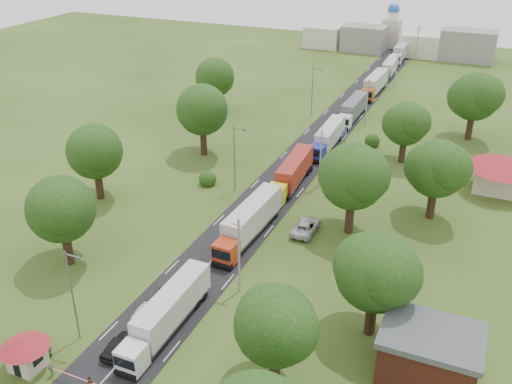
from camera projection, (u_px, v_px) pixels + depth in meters
The scene contains 41 objects.
ground at pixel (223, 248), 69.64m from camera, with size 260.00×260.00×0.00m, color #2D4115.
road at pixel (282, 183), 85.99m from camera, with size 8.00×200.00×0.04m, color black.
boom_barrier at pixel (80, 379), 49.28m from camera, with size 9.22×0.35×1.18m.
guard_booth at pixel (25, 349), 50.78m from camera, with size 4.40×4.40×3.45m.
info_sign at pixel (344, 136), 95.05m from camera, with size 0.12×3.10×4.10m.
pole_1 at pixel (239, 255), 59.84m from camera, with size 1.60×0.24×9.00m.
pole_2 at pixel (321, 158), 82.74m from camera, with size 1.60×0.24×9.00m.
pole_3 at pixel (367, 103), 105.63m from camera, with size 1.60×0.24×9.00m.
pole_4 at pixel (396, 67), 128.53m from camera, with size 1.60×0.24×9.00m.
pole_5 at pixel (417, 42), 151.43m from camera, with size 1.60×0.24×9.00m.
lamp_0 at pixel (73, 292), 52.68m from camera, with size 2.03×0.22×10.00m.
lamp_1 at pixel (235, 155), 81.30m from camera, with size 2.03×0.22×10.00m.
lamp_2 at pixel (313, 90), 109.92m from camera, with size 2.03×0.22×10.00m.
tree_2 at pixel (276, 324), 47.07m from camera, with size 8.00×8.00×10.10m.
tree_3 at pixel (376, 271), 52.84m from camera, with size 8.80×8.80×11.07m.
tree_4 at pixel (353, 176), 69.78m from camera, with size 9.60×9.60×12.05m.
tree_5 at pixel (437, 168), 73.39m from camera, with size 8.80×8.80×11.07m.
tree_6 at pixel (406, 123), 90.06m from camera, with size 8.00×8.00×10.10m.
tree_7 at pixel (475, 96), 98.58m from camera, with size 9.60×9.60×12.05m.
tree_10 at pixel (62, 208), 63.67m from camera, with size 8.80×8.80×11.07m.
tree_11 at pixel (95, 151), 78.43m from camera, with size 8.80×8.80×11.07m.
tree_12 at pixel (203, 109), 92.37m from camera, with size 9.60×9.60×12.05m.
tree_13 at pixel (215, 77), 111.85m from camera, with size 8.80×8.80×11.07m.
house_brick at pixel (429, 356), 49.37m from camera, with size 8.60×6.60×5.20m.
house_cream at pixel (502, 169), 81.84m from camera, with size 10.08×10.08×5.80m.
distant_town at pixel (402, 42), 157.77m from camera, with size 52.00×8.00×8.00m.
church at pixel (392, 28), 165.12m from camera, with size 5.00×5.00×12.30m.
truck_0 at pixel (167, 313), 55.44m from camera, with size 2.48×14.18×3.93m.
truck_1 at pixel (249, 222), 70.96m from camera, with size 3.07×15.41×4.26m.
truck_2 at pixel (293, 172), 84.18m from camera, with size 3.28×14.71×4.06m.
truck_3 at pixel (328, 137), 97.17m from camera, with size 2.71×14.19×3.93m.
truck_4 at pixel (353, 109), 110.45m from camera, with size 2.57×14.10×3.91m.
truck_5 at pixel (375, 84), 125.21m from camera, with size 2.81×15.03×4.16m.
truck_6 at pixel (389, 68), 138.25m from camera, with size 2.74×13.74×3.80m.
truck_7 at pixel (401, 52), 152.59m from camera, with size 2.74×15.20×4.21m.
car_lane_front at pixel (118, 345), 53.32m from camera, with size 1.69×4.21×1.43m, color black.
car_lane_mid at pixel (151, 310), 57.88m from camera, with size 1.55×4.44×1.46m, color #ACB0B5.
car_lane_rear at pixel (165, 295), 60.11m from camera, with size 1.99×4.90×1.42m, color black.
car_verge_near at pixel (306, 227), 72.72m from camera, with size 2.65×5.75×1.60m, color #B9B9B9.
car_verge_far at pixel (341, 154), 94.11m from camera, with size 1.69×4.19×1.43m, color slate.
pedestrian_booth at pixel (47, 349), 52.55m from camera, with size 0.95×0.74×1.96m, color gray.
Camera 1 is at (27.26, -52.47, 37.64)m, focal length 40.00 mm.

